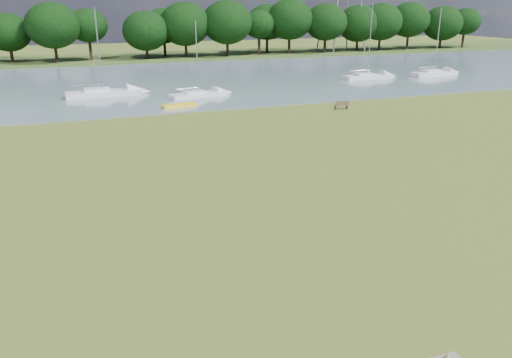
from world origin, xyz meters
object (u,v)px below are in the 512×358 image
object	(u,v)px
riverbank_bench	(342,105)
sailboat_2	(367,75)
sailboat_1	(198,93)
sailboat_4	(102,91)
kayak	(180,105)
sailboat_3	(434,72)

from	to	relation	value
riverbank_bench	sailboat_2	xyz separation A→B (m)	(12.78, 15.94, 0.12)
riverbank_bench	sailboat_1	bearing A→B (deg)	141.88
riverbank_bench	sailboat_4	xyz separation A→B (m)	(-20.12, 14.60, 0.17)
kayak	sailboat_3	xyz separation A→B (m)	(36.58, 9.43, 0.33)
riverbank_bench	sailboat_4	world-z (taller)	sailboat_4
sailboat_2	sailboat_3	bearing A→B (deg)	-4.64
sailboat_1	riverbank_bench	bearing A→B (deg)	-56.34
riverbank_bench	sailboat_3	bearing A→B (deg)	40.35
sailboat_3	kayak	bearing A→B (deg)	-170.24
kayak	sailboat_3	distance (m)	37.78
kayak	sailboat_2	size ratio (longest dim) A/B	0.36
kayak	sailboat_2	bearing A→B (deg)	8.86
sailboat_3	sailboat_4	size ratio (longest dim) A/B	0.98
riverbank_bench	sailboat_2	bearing A→B (deg)	57.55
sailboat_1	sailboat_3	world-z (taller)	sailboat_3
kayak	sailboat_4	xyz separation A→B (m)	(-6.35, 8.59, 0.35)
sailboat_4	kayak	bearing A→B (deg)	-56.80
kayak	sailboat_2	xyz separation A→B (m)	(26.55, 9.93, 0.30)
sailboat_1	sailboat_3	distance (m)	34.03
sailboat_2	sailboat_4	xyz separation A→B (m)	(-32.90, -1.35, 0.05)
riverbank_bench	sailboat_2	world-z (taller)	sailboat_2
sailboat_2	riverbank_bench	bearing A→B (deg)	-130.49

